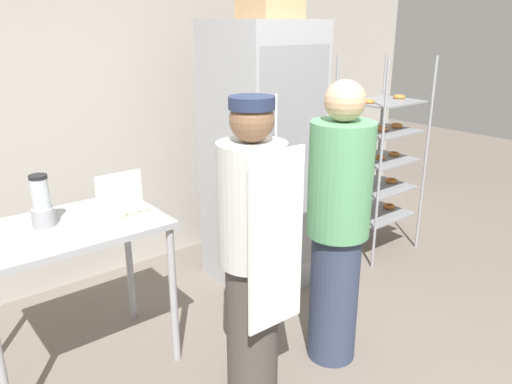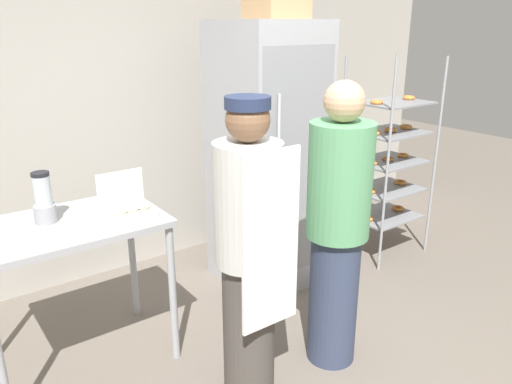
{
  "view_description": "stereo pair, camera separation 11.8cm",
  "coord_description": "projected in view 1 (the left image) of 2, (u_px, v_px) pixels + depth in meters",
  "views": [
    {
      "loc": [
        -1.69,
        -1.23,
        1.93
      ],
      "look_at": [
        -0.0,
        0.87,
        1.01
      ],
      "focal_mm": 35.0,
      "sensor_mm": 36.0,
      "label": 1
    },
    {
      "loc": [
        -1.6,
        -1.31,
        1.93
      ],
      "look_at": [
        -0.0,
        0.87,
        1.01
      ],
      "focal_mm": 35.0,
      "sensor_mm": 36.0,
      "label": 2
    }
  ],
  "objects": [
    {
      "name": "baking_rack",
      "position": [
        379.0,
        159.0,
        4.24
      ],
      "size": [
        0.64,
        0.51,
        1.68
      ],
      "color": "#93969B",
      "rests_on": "ground_plane"
    },
    {
      "name": "back_wall",
      "position": [
        131.0,
        85.0,
        3.85
      ],
      "size": [
        6.4,
        0.12,
        2.93
      ],
      "primitive_type": "cube",
      "color": "#ADA89E",
      "rests_on": "ground_plane"
    },
    {
      "name": "refrigerator",
      "position": [
        262.0,
        158.0,
        3.68
      ],
      "size": [
        0.67,
        0.72,
        1.95
      ],
      "color": "#9EA0A5",
      "rests_on": "ground_plane"
    },
    {
      "name": "person_baker",
      "position": [
        253.0,
        251.0,
        2.5
      ],
      "size": [
        0.34,
        0.36,
        1.61
      ],
      "color": "#47423D",
      "rests_on": "ground_plane"
    },
    {
      "name": "person_customer",
      "position": [
        338.0,
        227.0,
        2.79
      ],
      "size": [
        0.35,
        0.35,
        1.65
      ],
      "color": "#333D56",
      "rests_on": "ground_plane"
    },
    {
      "name": "donut_box",
      "position": [
        127.0,
        211.0,
        2.75
      ],
      "size": [
        0.28,
        0.2,
        0.24
      ],
      "color": "silver",
      "rests_on": "prep_counter"
    },
    {
      "name": "blender_pitcher",
      "position": [
        42.0,
        204.0,
        2.63
      ],
      "size": [
        0.12,
        0.12,
        0.28
      ],
      "color": "#99999E",
      "rests_on": "prep_counter"
    },
    {
      "name": "prep_counter",
      "position": [
        68.0,
        245.0,
        2.7
      ],
      "size": [
        1.01,
        0.66,
        0.9
      ],
      "color": "#9EA0A5",
      "rests_on": "ground_plane"
    }
  ]
}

